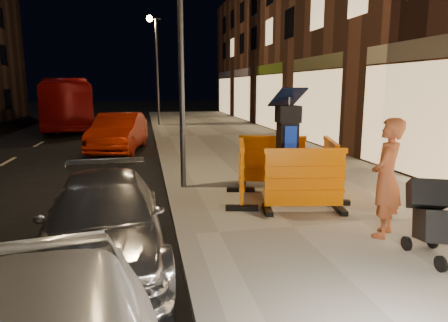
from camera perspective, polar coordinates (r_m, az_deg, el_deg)
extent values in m
plane|color=black|center=(6.41, -5.38, -11.62)|extent=(120.00, 120.00, 0.00)
cube|color=gray|center=(7.30, 19.04, -8.75)|extent=(6.00, 60.00, 0.15)
cube|color=slate|center=(6.39, -5.40, -11.00)|extent=(0.30, 60.00, 0.15)
cube|color=black|center=(8.17, 9.01, 1.96)|extent=(0.82, 0.82, 2.11)
cube|color=orange|center=(7.40, 11.44, -2.73)|extent=(1.60, 0.87, 1.18)
cube|color=orange|center=(9.14, 6.88, -0.04)|extent=(1.63, 1.05, 1.18)
cube|color=orange|center=(7.98, 2.50, -1.54)|extent=(0.94, 1.61, 1.18)
cube|color=orange|center=(8.63, 14.86, -0.96)|extent=(1.03, 1.63, 1.18)
imported|color=#9E9EA3|center=(6.08, -16.56, -13.34)|extent=(1.85, 4.09, 1.16)
imported|color=#AB1D07|center=(15.60, -14.67, 1.39)|extent=(2.15, 4.49, 1.42)
imported|color=#940A0B|center=(25.01, -21.35, 4.40)|extent=(4.08, 10.40, 2.83)
imported|color=#9F4B28|center=(6.51, 22.20, -2.27)|extent=(0.78, 0.78, 1.82)
cube|color=black|center=(6.03, 28.24, -7.66)|extent=(0.83, 0.97, 1.03)
cylinder|color=#3F3F44|center=(8.97, -6.16, 15.24)|extent=(0.12, 0.12, 6.00)
cylinder|color=#3F3F44|center=(23.93, -9.49, 12.29)|extent=(0.12, 0.12, 6.00)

